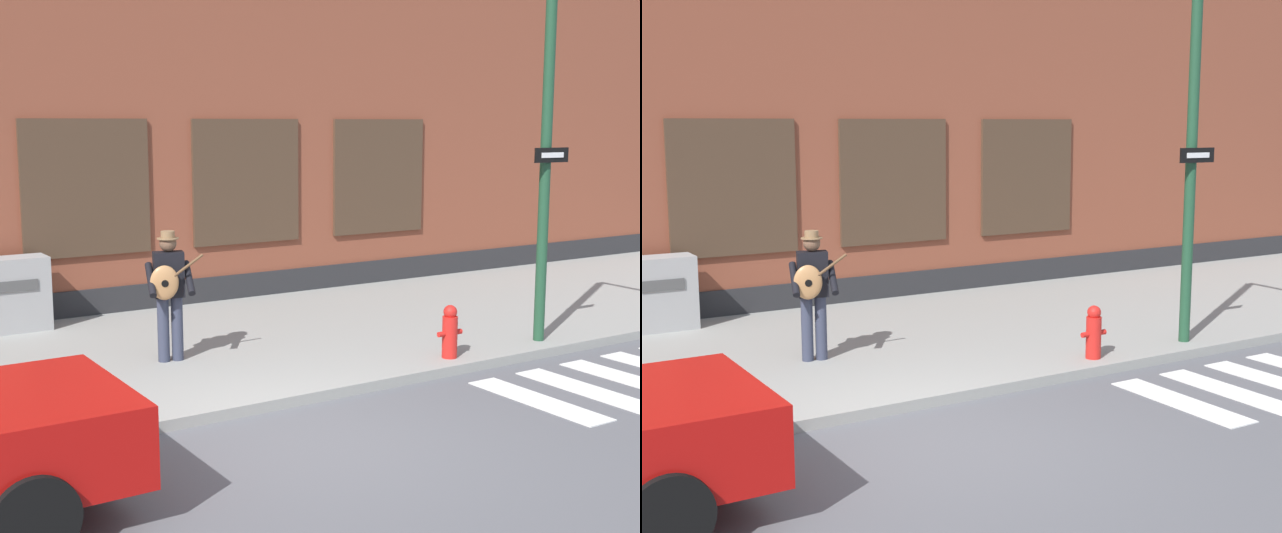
{
  "view_description": "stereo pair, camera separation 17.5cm",
  "coord_description": "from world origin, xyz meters",
  "views": [
    {
      "loc": [
        -4.36,
        -7.27,
        3.16
      ],
      "look_at": [
        1.08,
        1.31,
        1.52
      ],
      "focal_mm": 50.0,
      "sensor_mm": 36.0,
      "label": 1
    },
    {
      "loc": [
        -4.21,
        -7.36,
        3.16
      ],
      "look_at": [
        1.08,
        1.31,
        1.52
      ],
      "focal_mm": 50.0,
      "sensor_mm": 36.0,
      "label": 2
    }
  ],
  "objects": [
    {
      "name": "building_backdrop",
      "position": [
        -0.0,
        8.42,
        3.63
      ],
      "size": [
        28.0,
        4.06,
        7.27
      ],
      "color": "brown",
      "rests_on": "ground"
    },
    {
      "name": "busker",
      "position": [
        -0.03,
        3.15,
        1.08
      ],
      "size": [
        0.72,
        0.64,
        1.68
      ],
      "color": "#33384C",
      "rests_on": "sidewalk"
    },
    {
      "name": "sidewalk",
      "position": [
        0.0,
        3.72,
        0.06
      ],
      "size": [
        28.0,
        5.41,
        0.13
      ],
      "color": "gray",
      "rests_on": "ground"
    },
    {
      "name": "utility_box",
      "position": [
        -1.31,
        5.97,
        0.68
      ],
      "size": [
        1.02,
        0.55,
        1.09
      ],
      "color": "#9E9E9E",
      "rests_on": "sidewalk"
    },
    {
      "name": "traffic_light",
      "position": [
        4.77,
        0.22,
        3.71
      ],
      "size": [
        0.6,
        3.21,
        5.16
      ],
      "color": "#1E472D",
      "rests_on": "sidewalk"
    },
    {
      "name": "fire_hydrant",
      "position": [
        3.12,
        1.36,
        0.47
      ],
      "size": [
        0.38,
        0.2,
        0.7
      ],
      "color": "red",
      "rests_on": "sidewalk"
    },
    {
      "name": "ground_plane",
      "position": [
        0.0,
        0.0,
        0.0
      ],
      "size": [
        160.0,
        160.0,
        0.0
      ],
      "primitive_type": "plane",
      "color": "#56565B"
    }
  ]
}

